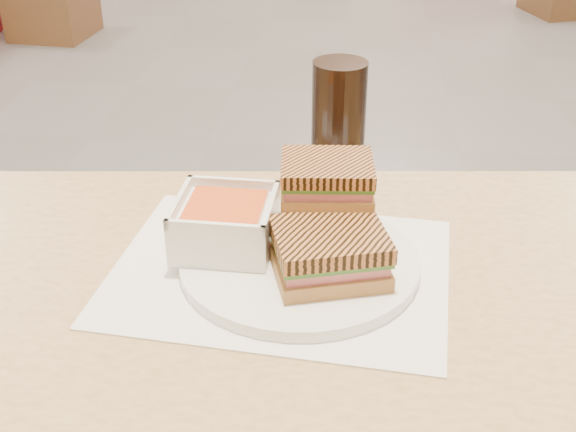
# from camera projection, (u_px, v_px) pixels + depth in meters

# --- Properties ---
(main_table) EXTENTS (1.26, 0.81, 0.75)m
(main_table) POSITION_uv_depth(u_px,v_px,m) (285.00, 396.00, 0.86)
(main_table) COLOR tan
(main_table) RESTS_ON ground
(tray_liner) EXTENTS (0.42, 0.34, 0.00)m
(tray_liner) POSITION_uv_depth(u_px,v_px,m) (280.00, 270.00, 0.87)
(tray_liner) COLOR white
(tray_liner) RESTS_ON main_table
(plate) EXTENTS (0.28, 0.28, 0.02)m
(plate) POSITION_uv_depth(u_px,v_px,m) (299.00, 262.00, 0.87)
(plate) COLOR white
(plate) RESTS_ON tray_liner
(soup_bowl) EXTENTS (0.12, 0.12, 0.06)m
(soup_bowl) POSITION_uv_depth(u_px,v_px,m) (226.00, 225.00, 0.88)
(soup_bowl) COLOR white
(soup_bowl) RESTS_ON plate
(panini_lower) EXTENTS (0.14, 0.13, 0.05)m
(panini_lower) POSITION_uv_depth(u_px,v_px,m) (330.00, 253.00, 0.83)
(panini_lower) COLOR #C18748
(panini_lower) RESTS_ON plate
(panini_upper) EXTENTS (0.11, 0.10, 0.05)m
(panini_upper) POSITION_uv_depth(u_px,v_px,m) (327.00, 179.00, 0.88)
(panini_upper) COLOR #C18748
(panini_upper) RESTS_ON panini_lower
(cola_glass) EXTENTS (0.08, 0.08, 0.17)m
(cola_glass) POSITION_uv_depth(u_px,v_px,m) (339.00, 118.00, 1.06)
(cola_glass) COLOR black
(cola_glass) RESTS_ON main_table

